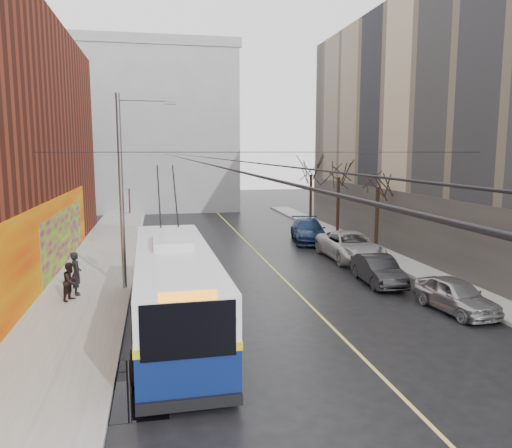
{
  "coord_description": "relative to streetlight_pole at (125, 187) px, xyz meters",
  "views": [
    {
      "loc": [
        -4.7,
        -13.37,
        6.42
      ],
      "look_at": [
        -0.33,
        8.6,
        3.17
      ],
      "focal_mm": 35.0,
      "sensor_mm": 36.0,
      "label": 1
    }
  ],
  "objects": [
    {
      "name": "trolleybus",
      "position": [
        1.96,
        -5.89,
        -3.23
      ],
      "size": [
        3.08,
        12.36,
        5.82
      ],
      "rotation": [
        0.0,
        0.0,
        0.02
      ],
      "color": "#0A174B",
      "rests_on": "ground"
    },
    {
      "name": "sidewalk_right",
      "position": [
        15.14,
        2.0,
        -4.77
      ],
      "size": [
        2.0,
        60.0,
        0.15
      ],
      "primitive_type": "cube",
      "color": "gray",
      "rests_on": "ground"
    },
    {
      "name": "lane_line",
      "position": [
        7.64,
        4.0,
        -4.84
      ],
      "size": [
        0.12,
        50.0,
        0.01
      ],
      "primitive_type": "cube",
      "color": "#BFB74C",
      "rests_on": "ground"
    },
    {
      "name": "puddle",
      "position": [
        0.34,
        -10.05,
        -4.84
      ],
      "size": [
        2.48,
        3.72,
        0.01
      ],
      "primitive_type": "cube",
      "color": "black",
      "rests_on": "ground"
    },
    {
      "name": "parked_car_d",
      "position": [
        12.04,
        10.57,
        -4.05
      ],
      "size": [
        3.13,
        5.8,
        1.6
      ],
      "primitive_type": "imported",
      "rotation": [
        0.0,
        0.0,
        -0.17
      ],
      "color": "navy",
      "rests_on": "ground"
    },
    {
      "name": "following_car",
      "position": [
        1.8,
        11.28,
        -4.16
      ],
      "size": [
        1.77,
        4.08,
        1.37
      ],
      "primitive_type": "imported",
      "rotation": [
        0.0,
        0.0,
        -0.04
      ],
      "color": "silver",
      "rests_on": "ground"
    },
    {
      "name": "catenary_wires",
      "position": [
        3.6,
        4.77,
        1.4
      ],
      "size": [
        18.0,
        60.0,
        0.22
      ],
      "color": "black"
    },
    {
      "name": "tree_far",
      "position": [
        15.14,
        20.0,
        0.3
      ],
      "size": [
        3.2,
        3.2,
        6.57
      ],
      "color": "black",
      "rests_on": "ground"
    },
    {
      "name": "parked_car_c",
      "position": [
        12.71,
        4.35,
        -4.02
      ],
      "size": [
        2.75,
        5.94,
        1.65
      ],
      "primitive_type": "imported",
      "rotation": [
        0.0,
        0.0,
        0.0
      ],
      "color": "#BCBCBE",
      "rests_on": "ground"
    },
    {
      "name": "tree_near",
      "position": [
        15.14,
        6.0,
        0.13
      ],
      "size": [
        3.2,
        3.2,
        6.4
      ],
      "color": "black",
      "rests_on": "ground"
    },
    {
      "name": "ground",
      "position": [
        6.14,
        -10.0,
        -4.85
      ],
      "size": [
        140.0,
        140.0,
        0.0
      ],
      "primitive_type": "plane",
      "color": "black",
      "rests_on": "ground"
    },
    {
      "name": "parked_car_a",
      "position": [
        13.14,
        -5.84,
        -4.16
      ],
      "size": [
        2.01,
        4.19,
        1.38
      ],
      "primitive_type": "imported",
      "rotation": [
        0.0,
        0.0,
        0.1
      ],
      "color": "#9A9A9E",
      "rests_on": "ground"
    },
    {
      "name": "tree_mid",
      "position": [
        15.14,
        13.0,
        0.41
      ],
      "size": [
        3.2,
        3.2,
        6.68
      ],
      "color": "black",
      "rests_on": "ground"
    },
    {
      "name": "pedestrian_b",
      "position": [
        -2.27,
        -1.65,
        -3.87
      ],
      "size": [
        0.92,
        0.99,
        1.65
      ],
      "primitive_type": "imported",
      "rotation": [
        0.0,
        0.0,
        1.1
      ],
      "color": "black",
      "rests_on": "sidewalk_left"
    },
    {
      "name": "parked_car_b",
      "position": [
        11.94,
        -1.21,
        -4.16
      ],
      "size": [
        1.7,
        4.28,
        1.38
      ],
      "primitive_type": "imported",
      "rotation": [
        0.0,
        0.0,
        -0.06
      ],
      "color": "black",
      "rests_on": "ground"
    },
    {
      "name": "building_far",
      "position": [
        0.14,
        34.99,
        4.17
      ],
      "size": [
        20.5,
        12.1,
        18.0
      ],
      "color": "gray",
      "rests_on": "ground"
    },
    {
      "name": "pedestrian_a",
      "position": [
        -2.16,
        -0.86,
        -3.73
      ],
      "size": [
        0.64,
        0.8,
        1.93
      ],
      "primitive_type": "imported",
      "rotation": [
        0.0,
        0.0,
        1.86
      ],
      "color": "black",
      "rests_on": "sidewalk_left"
    },
    {
      "name": "streetlight_pole",
      "position": [
        0.0,
        0.0,
        0.0
      ],
      "size": [
        2.65,
        0.6,
        9.0
      ],
      "color": "slate",
      "rests_on": "ground"
    },
    {
      "name": "pigeons_flying",
      "position": [
        3.76,
        -0.91,
        2.57
      ],
      "size": [
        2.14,
        2.6,
        1.52
      ],
      "color": "slate"
    },
    {
      "name": "sidewalk_left",
      "position": [
        -1.86,
        2.0,
        -4.77
      ],
      "size": [
        4.0,
        60.0,
        0.15
      ],
      "primitive_type": "cube",
      "color": "gray",
      "rests_on": "ground"
    }
  ]
}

